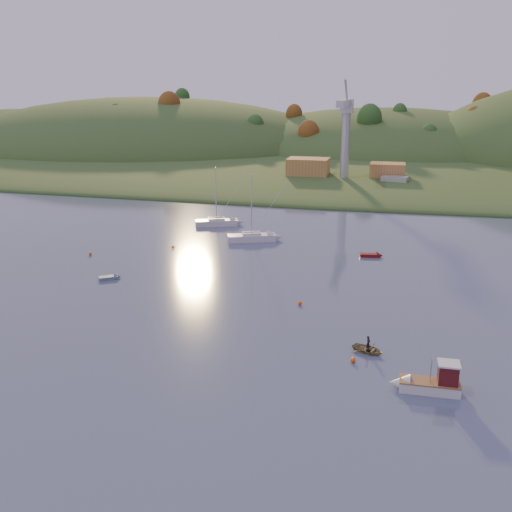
% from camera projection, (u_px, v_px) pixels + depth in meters
% --- Properties ---
extents(ground, '(500.00, 500.00, 0.00)m').
position_uv_depth(ground, '(147.00, 470.00, 39.33)').
color(ground, '#37435A').
rests_on(ground, ground).
extents(far_shore, '(620.00, 220.00, 1.50)m').
position_uv_depth(far_shore, '(363.00, 148.00, 253.53)').
color(far_shore, '#2A4A1D').
rests_on(far_shore, ground).
extents(shore_slope, '(640.00, 150.00, 7.00)m').
position_uv_depth(shore_slope, '(350.00, 166.00, 192.99)').
color(shore_slope, '#2A4A1D').
rests_on(shore_slope, ground).
extents(hill_left_far, '(120.00, 100.00, 32.00)m').
position_uv_depth(hill_left_far, '(27.00, 143.00, 276.29)').
color(hill_left_far, '#2A4A1D').
rests_on(hill_left_far, ground).
extents(hill_left, '(170.00, 140.00, 44.00)m').
position_uv_depth(hill_left, '(147.00, 149.00, 246.25)').
color(hill_left, '#2A4A1D').
rests_on(hill_left, ground).
extents(hill_center, '(140.00, 120.00, 36.00)m').
position_uv_depth(hill_center, '(384.00, 153.00, 232.60)').
color(hill_center, '#2A4A1D').
rests_on(hill_center, ground).
extents(hillside_trees, '(280.00, 50.00, 32.00)m').
position_uv_depth(hillside_trees, '(355.00, 159.00, 211.62)').
color(hillside_trees, '#214E1C').
rests_on(hillside_trees, ground).
extents(wharf, '(42.00, 16.00, 2.40)m').
position_uv_depth(wharf, '(356.00, 183.00, 151.46)').
color(wharf, slate).
rests_on(wharf, ground).
extents(shed_west, '(11.00, 8.00, 4.80)m').
position_uv_depth(shed_west, '(308.00, 167.00, 154.36)').
color(shed_west, '#A87438').
rests_on(shed_west, wharf).
extents(shed_east, '(9.00, 7.00, 4.00)m').
position_uv_depth(shed_east, '(387.00, 171.00, 150.58)').
color(shed_east, '#A87438').
rests_on(shed_east, wharf).
extents(dock_crane, '(3.20, 28.00, 20.30)m').
position_uv_depth(dock_crane, '(346.00, 122.00, 144.27)').
color(dock_crane, '#B7B7BC').
rests_on(dock_crane, wharf).
extents(fishing_boat, '(6.04, 1.98, 3.84)m').
position_uv_depth(fishing_boat, '(425.00, 382.00, 49.46)').
color(fishing_boat, silver).
rests_on(fishing_boat, ground).
extents(sailboat_near, '(8.36, 5.35, 11.17)m').
position_uv_depth(sailboat_near, '(217.00, 222.00, 109.32)').
color(sailboat_near, silver).
rests_on(sailboat_near, ground).
extents(sailboat_far, '(8.58, 5.37, 11.45)m').
position_uv_depth(sailboat_far, '(252.00, 237.00, 98.21)').
color(sailboat_far, silver).
rests_on(sailboat_far, ground).
extents(canoe, '(3.79, 3.32, 0.65)m').
position_uv_depth(canoe, '(368.00, 349.00, 56.84)').
color(canoe, olive).
rests_on(canoe, ground).
extents(paddler, '(0.55, 0.65, 1.50)m').
position_uv_depth(paddler, '(368.00, 345.00, 56.72)').
color(paddler, black).
rests_on(paddler, ground).
extents(red_tender, '(3.66, 1.69, 1.20)m').
position_uv_depth(red_tender, '(374.00, 255.00, 89.09)').
color(red_tender, '#5A0E0C').
rests_on(red_tender, ground).
extents(grey_dinghy, '(3.09, 2.70, 1.13)m').
position_uv_depth(grey_dinghy, '(113.00, 277.00, 78.79)').
color(grey_dinghy, slate).
rests_on(grey_dinghy, ground).
extents(work_vessel, '(15.82, 8.00, 3.88)m').
position_uv_depth(work_vessel, '(394.00, 186.00, 145.38)').
color(work_vessel, slate).
rests_on(work_vessel, ground).
extents(buoy_0, '(0.50, 0.50, 0.50)m').
position_uv_depth(buoy_0, '(353.00, 360.00, 54.79)').
color(buoy_0, '#FA540D').
rests_on(buoy_0, ground).
extents(buoy_1, '(0.50, 0.50, 0.50)m').
position_uv_depth(buoy_1, '(300.00, 303.00, 69.34)').
color(buoy_1, '#FA540D').
rests_on(buoy_1, ground).
extents(buoy_2, '(0.50, 0.50, 0.50)m').
position_uv_depth(buoy_2, '(90.00, 254.00, 90.05)').
color(buoy_2, '#FA540D').
rests_on(buoy_2, ground).
extents(buoy_3, '(0.50, 0.50, 0.50)m').
position_uv_depth(buoy_3, '(173.00, 247.00, 93.78)').
color(buoy_3, '#FA540D').
rests_on(buoy_3, ground).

